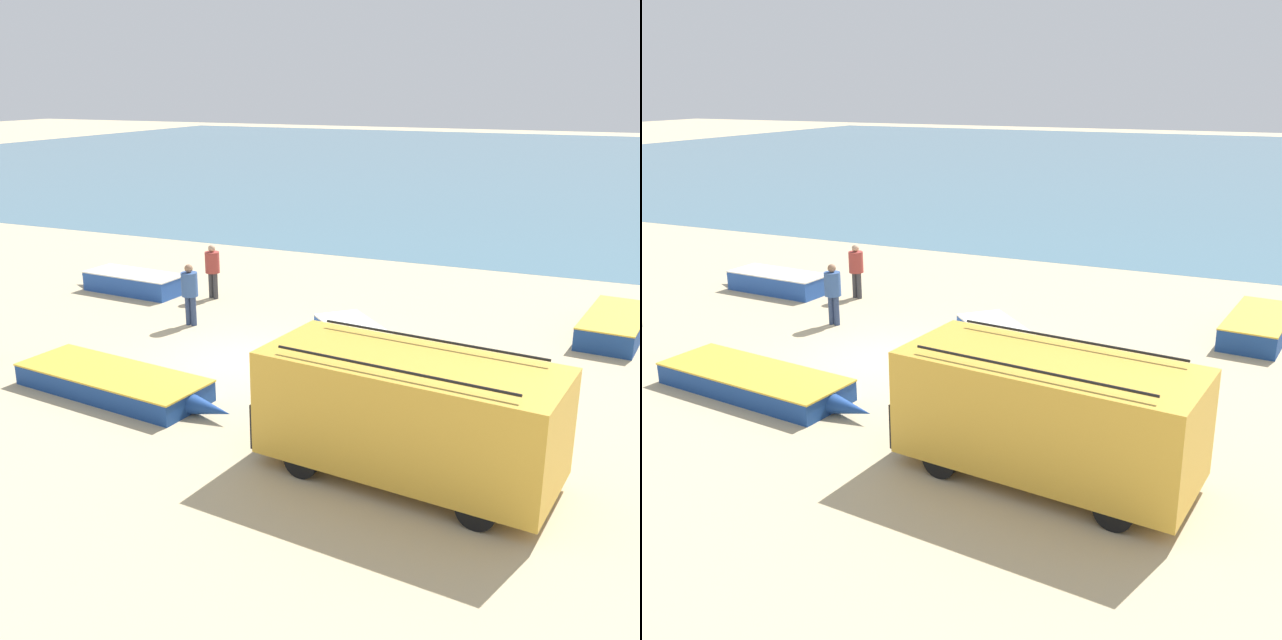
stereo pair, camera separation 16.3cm
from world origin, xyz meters
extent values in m
plane|color=tan|center=(0.00, 0.00, 0.00)|extent=(200.00, 200.00, 0.00)
cube|color=#477084|center=(0.00, 52.00, 0.00)|extent=(120.00, 80.00, 0.01)
cube|color=gold|center=(5.60, -3.83, 1.24)|extent=(5.36, 2.71, 1.92)
cube|color=black|center=(2.99, -3.54, 0.71)|extent=(0.32, 1.98, 0.86)
cube|color=#1E232D|center=(3.07, -3.55, 1.81)|extent=(0.27, 1.89, 0.61)
cylinder|color=black|center=(3.91, -4.60, 0.33)|extent=(0.68, 0.29, 0.66)
cylinder|color=black|center=(4.12, -2.71, 0.33)|extent=(0.68, 0.29, 0.66)
cylinder|color=black|center=(7.09, -4.95, 0.33)|extent=(0.68, 0.29, 0.66)
cylinder|color=black|center=(7.30, -3.07, 0.33)|extent=(0.68, 0.29, 0.66)
cylinder|color=black|center=(5.51, -4.67, 2.32)|extent=(4.21, 0.52, 0.05)
cylinder|color=black|center=(5.70, -3.00, 2.32)|extent=(4.21, 0.52, 0.05)
cube|color=#234CA3|center=(2.73, 1.77, 0.24)|extent=(3.88, 3.87, 0.49)
cone|color=#234CA3|center=(0.91, 3.58, 0.24)|extent=(0.98, 0.98, 0.46)
cube|color=silver|center=(2.73, 1.77, 0.42)|extent=(0.98, 0.98, 0.05)
cube|color=silver|center=(2.73, 1.77, 0.51)|extent=(3.92, 3.91, 0.04)
cube|color=navy|center=(8.47, 5.84, 0.30)|extent=(1.85, 3.71, 0.59)
cone|color=navy|center=(8.70, 8.01, 0.30)|extent=(0.65, 0.84, 0.57)
cube|color=gold|center=(8.47, 5.84, 0.53)|extent=(1.37, 0.34, 0.05)
cube|color=gold|center=(8.47, 5.84, 0.61)|extent=(1.87, 3.75, 0.04)
cube|color=navy|center=(-1.59, -2.91, 0.23)|extent=(4.73, 2.12, 0.46)
cone|color=navy|center=(1.18, -3.23, 0.23)|extent=(1.05, 0.55, 0.43)
cube|color=gold|center=(-1.59, -2.91, 0.39)|extent=(0.37, 1.49, 0.05)
cube|color=gold|center=(-1.59, -2.91, 0.48)|extent=(4.77, 2.14, 0.04)
cube|color=#234CA3|center=(-6.41, 4.24, 0.30)|extent=(3.42, 1.56, 0.61)
cone|color=#234CA3|center=(-8.45, 4.38, 0.30)|extent=(0.77, 0.63, 0.58)
cube|color=silver|center=(-6.41, 4.24, 0.54)|extent=(0.28, 1.24, 0.05)
cube|color=silver|center=(-6.41, 4.24, 0.63)|extent=(3.46, 1.58, 0.04)
cylinder|color=navy|center=(-2.62, 1.97, 0.43)|extent=(0.16, 0.16, 0.87)
cylinder|color=navy|center=(-2.80, 1.97, 0.43)|extent=(0.16, 0.16, 0.87)
cylinder|color=#335189|center=(-2.71, 1.97, 1.21)|extent=(0.47, 0.47, 0.69)
sphere|color=#8C664C|center=(-2.71, 1.97, 1.67)|extent=(0.23, 0.23, 0.23)
cylinder|color=#38383D|center=(-3.70, 4.64, 0.43)|extent=(0.16, 0.16, 0.85)
cylinder|color=#38383D|center=(-3.52, 4.62, 0.43)|extent=(0.16, 0.16, 0.85)
cylinder|color=#993833|center=(-3.61, 4.63, 1.19)|extent=(0.46, 0.46, 0.68)
sphere|color=tan|center=(-3.61, 4.63, 1.65)|extent=(0.23, 0.23, 0.23)
camera|label=1|loc=(9.00, -15.25, 6.66)|focal=42.00mm
camera|label=2|loc=(9.14, -15.18, 6.66)|focal=42.00mm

